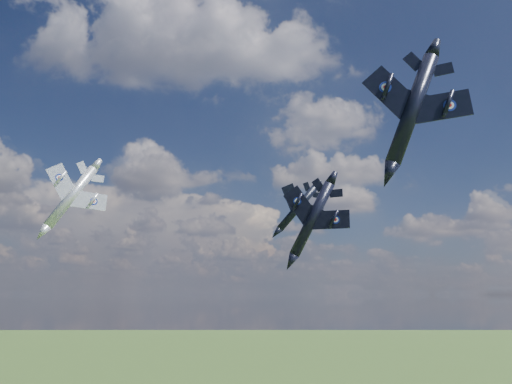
# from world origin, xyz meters

# --- Properties ---
(jet_lead_navy) EXTENTS (14.25, 16.48, 7.25)m
(jet_lead_navy) POSITION_xyz_m (7.76, 3.22, 78.68)
(jet_lead_navy) COLOR black
(jet_right_navy) EXTENTS (13.12, 15.98, 6.51)m
(jet_right_navy) POSITION_xyz_m (14.42, -17.69, 85.19)
(jet_right_navy) COLOR black
(jet_high_navy) EXTENTS (12.16, 15.98, 9.12)m
(jet_high_navy) POSITION_xyz_m (8.60, 36.21, 85.76)
(jet_high_navy) COLOR black
(jet_left_silver) EXTENTS (16.70, 18.96, 8.78)m
(jet_left_silver) POSITION_xyz_m (-28.09, 16.95, 84.28)
(jet_left_silver) COLOR #A3A6AD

